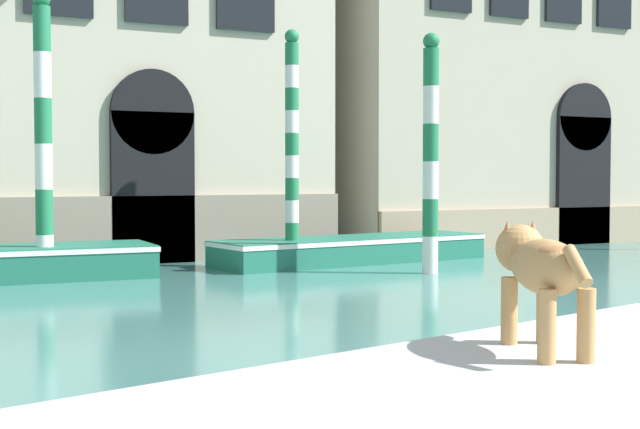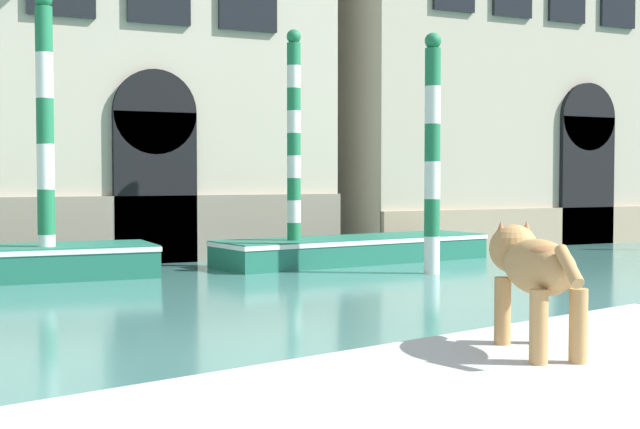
# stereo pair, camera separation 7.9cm
# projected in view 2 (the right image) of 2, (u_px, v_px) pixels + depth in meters

# --- Properties ---
(dog_on_deck) EXTENTS (0.55, 1.07, 0.74)m
(dog_on_deck) POSITION_uv_depth(u_px,v_px,m) (534.00, 268.00, 5.14)
(dog_on_deck) COLOR tan
(dog_on_deck) RESTS_ON boat_foreground
(boat_moored_near_palazzo) EXTENTS (4.67, 1.82, 0.54)m
(boat_moored_near_palazzo) POSITION_uv_depth(u_px,v_px,m) (11.00, 262.00, 14.47)
(boat_moored_near_palazzo) COLOR #1E6651
(boat_moored_near_palazzo) RESTS_ON ground_plane
(boat_moored_far) EXTENTS (5.83, 2.18, 0.50)m
(boat_moored_far) POSITION_uv_depth(u_px,v_px,m) (355.00, 249.00, 17.34)
(boat_moored_far) COLOR #1E6651
(boat_moored_far) RESTS_ON ground_plane
(mooring_pole_0) EXTENTS (0.26, 0.26, 4.37)m
(mooring_pole_0) POSITION_uv_depth(u_px,v_px,m) (294.00, 148.00, 16.39)
(mooring_pole_0) COLOR white
(mooring_pole_0) RESTS_ON ground_plane
(mooring_pole_3) EXTENTS (0.29, 0.29, 4.68)m
(mooring_pole_3) POSITION_uv_depth(u_px,v_px,m) (45.00, 134.00, 14.38)
(mooring_pole_3) COLOR white
(mooring_pole_3) RESTS_ON ground_plane
(mooring_pole_5) EXTENTS (0.28, 0.28, 4.14)m
(mooring_pole_5) POSITION_uv_depth(u_px,v_px,m) (432.00, 152.00, 15.29)
(mooring_pole_5) COLOR white
(mooring_pole_5) RESTS_ON ground_plane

